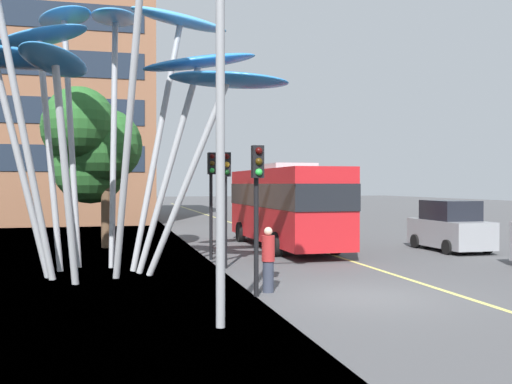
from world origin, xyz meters
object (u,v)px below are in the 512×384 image
red_bus (284,202)px  leaf_sculpture (101,46)px  traffic_light_kerb_near (257,188)px  street_lamp (234,53)px  traffic_light_island_mid (211,183)px  traffic_light_kerb_far (226,185)px  pedestrian (268,260)px  car_parked_mid (450,227)px

red_bus → leaf_sculpture: (-7.67, -6.04, 5.01)m
traffic_light_kerb_near → street_lamp: street_lamp is taller
traffic_light_island_mid → red_bus: bearing=41.0°
traffic_light_kerb_near → red_bus: bearing=69.8°
street_lamp → traffic_light_island_mid: bearing=82.9°
street_lamp → red_bus: bearing=69.3°
traffic_light_kerb_far → street_lamp: 8.28m
leaf_sculpture → pedestrian: size_ratio=6.44×
leaf_sculpture → car_parked_mid: size_ratio=2.69×
car_parked_mid → pedestrian: (-9.93, -7.30, -0.13)m
pedestrian → street_lamp: bearing=-115.7°
traffic_light_island_mid → traffic_light_kerb_far: bearing=-87.5°
leaf_sculpture → traffic_light_island_mid: size_ratio=2.75×
traffic_light_kerb_near → traffic_light_kerb_far: 4.97m
car_parked_mid → red_bus: bearing=157.5°
red_bus → pedestrian: 10.62m
red_bus → pedestrian: size_ratio=6.14×
traffic_light_island_mid → pedestrian: size_ratio=2.34×
traffic_light_kerb_near → pedestrian: (0.44, 0.57, -1.87)m
traffic_light_island_mid → pedestrian: (0.36, -6.69, -2.01)m
traffic_light_kerb_far → street_lamp: (-1.35, -7.75, 2.58)m
red_bus → traffic_light_kerb_far: size_ratio=2.70×
street_lamp → pedestrian: size_ratio=5.08×
red_bus → traffic_light_kerb_near: size_ratio=2.77×
red_bus → car_parked_mid: 7.10m
traffic_light_kerb_far → traffic_light_island_mid: bearing=92.5°
car_parked_mid → pedestrian: size_ratio=2.39×
leaf_sculpture → car_parked_mid: bearing=13.3°
traffic_light_kerb_near → car_parked_mid: traffic_light_kerb_near is taller
red_bus → traffic_light_kerb_near: bearing=-110.2°
leaf_sculpture → street_lamp: leaf_sculpture is taller
car_parked_mid → street_lamp: 16.31m
traffic_light_island_mid → street_lamp: 10.43m
car_parked_mid → pedestrian: 12.32m
traffic_light_kerb_near → street_lamp: size_ratio=0.44×
traffic_light_kerb_near → traffic_light_island_mid: (0.08, 7.26, 0.14)m
leaf_sculpture → street_lamp: bearing=-70.2°
traffic_light_kerb_near → traffic_light_kerb_far: size_ratio=0.97×
traffic_light_kerb_far → street_lamp: size_ratio=0.45×
leaf_sculpture → traffic_light_kerb_far: size_ratio=2.83×
traffic_light_island_mid → pedestrian: 6.99m
street_lamp → traffic_light_kerb_near: bearing=67.1°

